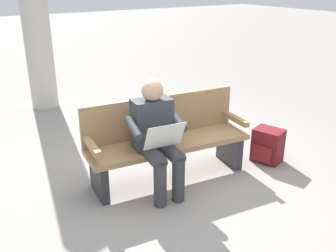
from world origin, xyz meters
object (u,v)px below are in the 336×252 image
(backpack, at_px, (268,146))
(bench_near, at_px, (166,138))
(person_seated, at_px, (157,135))
(support_pillar, at_px, (34,13))

(backpack, bearing_deg, bench_near, -16.69)
(bench_near, distance_m, backpack, 1.30)
(bench_near, bearing_deg, backpack, 169.86)
(person_seated, height_order, support_pillar, support_pillar)
(bench_near, bearing_deg, person_seated, 46.32)
(bench_near, height_order, person_seated, person_seated)
(bench_near, height_order, support_pillar, support_pillar)
(support_pillar, bearing_deg, person_seated, 93.39)
(backpack, relative_size, support_pillar, 0.13)
(backpack, bearing_deg, support_pillar, -64.83)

